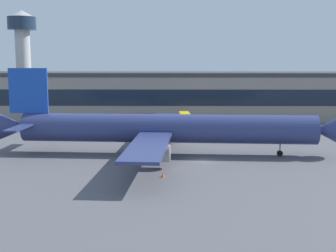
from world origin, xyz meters
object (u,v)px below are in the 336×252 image
baggage_tug (304,124)px  pushback_tractor (149,122)px  belt_loader (242,123)px  follow_me_car (37,125)px  traffic_cone_1 (163,175)px  airliner (163,128)px  control_tower (23,51)px  traffic_cone_0 (155,161)px  traffic_cone_2 (125,160)px  catering_truck (184,119)px

baggage_tug → pushback_tractor: 41.80m
belt_loader → pushback_tractor: 25.51m
follow_me_car → pushback_tractor: size_ratio=0.88×
traffic_cone_1 → airliner: bearing=91.3°
baggage_tug → pushback_tractor: (-41.52, 4.79, -0.04)m
control_tower → pushback_tractor: bearing=-26.2°
follow_me_car → traffic_cone_0: 51.79m
control_tower → follow_me_car: 34.93m
traffic_cone_0 → traffic_cone_2: size_ratio=0.96×
belt_loader → traffic_cone_1: 57.98m
follow_me_car → baggage_tug: bearing=1.2°
pushback_tractor → traffic_cone_1: (5.13, -56.72, -0.70)m
control_tower → pushback_tractor: control_tower is taller
traffic_cone_0 → control_tower: bearing=123.9°
control_tower → traffic_cone_0: bearing=-56.1°
control_tower → baggage_tug: (82.57, -24.98, -19.69)m
airliner → catering_truck: 35.49m
airliner → control_tower: (-45.78, 59.44, 15.69)m
traffic_cone_0 → traffic_cone_1: (1.57, -10.59, 0.04)m
catering_truck → traffic_cone_0: size_ratio=11.79×
control_tower → belt_loader: (66.44, -22.59, -19.62)m
follow_me_car → traffic_cone_1: size_ratio=6.79×
baggage_tug → traffic_cone_1: (-36.39, -51.93, -0.74)m
belt_loader → traffic_cone_2: (-27.44, -43.26, -0.83)m
control_tower → catering_truck: size_ratio=4.57×
follow_me_car → pushback_tractor: 30.11m
control_tower → follow_me_car: bearing=-66.3°
control_tower → catering_truck: (50.70, -24.41, -18.48)m
belt_loader → traffic_cone_0: (-21.83, -43.73, -0.84)m
follow_me_car → control_tower: bearing=113.7°
pushback_tractor → traffic_cone_0: 46.27m
airliner → pushback_tractor: (-4.73, 39.25, -4.04)m
control_tower → traffic_cone_2: bearing=-59.4°
follow_me_car → traffic_cone_1: 61.20m
control_tower → catering_truck: bearing=-25.7°
baggage_tug → traffic_cone_1: size_ratio=5.54×
baggage_tug → pushback_tractor: bearing=173.4°
control_tower → catering_truck: 59.23m
traffic_cone_1 → pushback_tractor: bearing=95.2°
airliner → belt_loader: bearing=60.7°
control_tower → traffic_cone_1: size_ratio=48.26×
control_tower → follow_me_car: size_ratio=7.11×
belt_loader → pushback_tractor: bearing=174.6°
airliner → traffic_cone_1: 18.10m
pushback_tractor → catering_truck: bearing=-23.6°
pushback_tractor → traffic_cone_0: size_ratio=8.63×
traffic_cone_2 → pushback_tractor: bearing=87.4°
control_tower → traffic_cone_0: (44.61, -66.32, -20.46)m
traffic_cone_0 → belt_loader: bearing=63.5°
control_tower → baggage_tug: 88.48m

